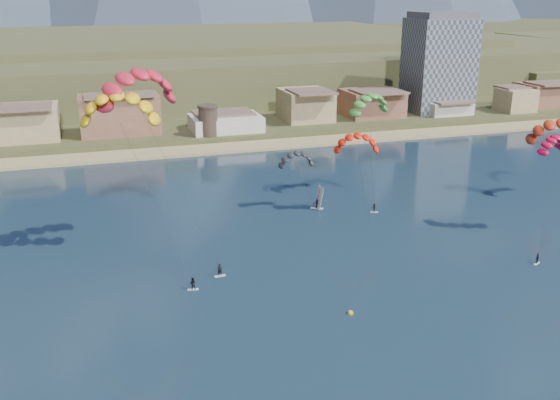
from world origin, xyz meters
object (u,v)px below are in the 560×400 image
windsurfer (318,202)px  buoy (350,313)px  watchtower (208,120)px  kitesurfer_orange (560,128)px  kitesurfer_green (370,101)px  kitesurfer_yellow (119,103)px  kitesurfer_red (137,82)px  apartment_tower (439,63)px

windsurfer → buoy: (-10.82, -40.69, -1.27)m
watchtower → kitesurfer_orange: size_ratio=0.37×
kitesurfer_orange → windsurfer: bearing=144.1°
watchtower → kitesurfer_green: (21.99, -56.04, 13.26)m
watchtower → kitesurfer_yellow: kitesurfer_yellow is taller
kitesurfer_red → kitesurfer_green: size_ratio=1.43×
watchtower → buoy: 101.85m
watchtower → kitesurfer_orange: bearing=-63.2°
kitesurfer_yellow → kitesurfer_orange: bearing=-9.2°
kitesurfer_yellow → kitesurfer_orange: 71.71m
apartment_tower → buoy: 142.52m
buoy → windsurfer: bearing=75.1°
apartment_tower → kitesurfer_red: apartment_tower is taller
watchtower → kitesurfer_yellow: size_ratio=0.29×
kitesurfer_orange → kitesurfer_green: bearing=125.8°
watchtower → buoy: size_ratio=11.28×
kitesurfer_green → kitesurfer_red: bearing=-161.7°
windsurfer → kitesurfer_yellow: bearing=-160.8°
apartment_tower → kitesurfer_orange: bearing=-110.4°
kitesurfer_red → windsurfer: bearing=17.2°
kitesurfer_green → windsurfer: bearing=-158.7°
kitesurfer_orange → kitesurfer_green: size_ratio=1.03×
kitesurfer_orange → buoy: (-44.43, -16.39, -18.76)m
watchtower → windsurfer: watchtower is taller
kitesurfer_red → windsurfer: size_ratio=7.36×
kitesurfer_red → kitesurfer_orange: (67.55, -13.81, -8.69)m
kitesurfer_orange → kitesurfer_red: bearing=168.4°
watchtower → buoy: (-1.40, -101.64, -6.24)m
watchtower → kitesurfer_red: bearing=-108.9°
kitesurfer_orange → windsurfer: size_ratio=5.33×
windsurfer → watchtower: bearing=98.8°
watchtower → kitesurfer_green: 61.64m
kitesurfer_yellow → watchtower: bearing=69.6°
kitesurfer_orange → kitesurfer_green: 36.01m
kitesurfer_red → kitesurfer_green: (46.51, 15.40, -7.96)m
kitesurfer_yellow → kitesurfer_green: size_ratio=1.30×
kitesurfer_orange → buoy: bearing=-159.8°
watchtower → kitesurfer_red: size_ratio=0.26×
kitesurfer_green → windsurfer: size_ratio=5.15×
kitesurfer_orange → kitesurfer_green: (-21.05, 29.21, 0.73)m
kitesurfer_yellow → kitesurfer_green: 52.84m
kitesurfer_red → kitesurfer_orange: 69.50m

